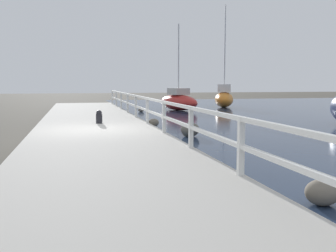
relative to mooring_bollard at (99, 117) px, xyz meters
name	(u,v)px	position (x,y,z in m)	size (l,w,h in m)	color
ground_plane	(97,139)	(-0.20, -1.92, -0.58)	(120.00, 120.00, 0.00)	#4C473D
dock_walkway	(97,134)	(-0.20, -1.92, -0.42)	(4.24, 36.00, 0.33)	beige
railing	(155,108)	(1.82, -1.92, 0.43)	(0.10, 32.50, 1.01)	white
boulder_mid_strip	(154,123)	(2.40, 1.23, -0.41)	(0.48, 0.43, 0.36)	slate
boulder_near_dock	(187,133)	(2.95, -2.12, -0.44)	(0.38, 0.34, 0.29)	gray
boulder_downstream	(141,110)	(3.29, 9.91, -0.44)	(0.38, 0.34, 0.29)	gray
boulder_far_strip	(322,192)	(2.81, -10.15, -0.38)	(0.55, 0.49, 0.41)	slate
boulder_water_edge	(190,130)	(3.05, -2.13, -0.33)	(0.67, 0.60, 0.50)	#666056
mooring_bollard	(99,117)	(0.00, 0.00, 0.00)	(0.24, 0.24, 0.51)	black
sailboat_orange	(224,98)	(10.38, 13.31, 0.14)	(2.62, 3.72, 7.77)	orange
sailboat_red	(178,101)	(6.07, 10.89, 0.04)	(2.70, 4.34, 5.87)	red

